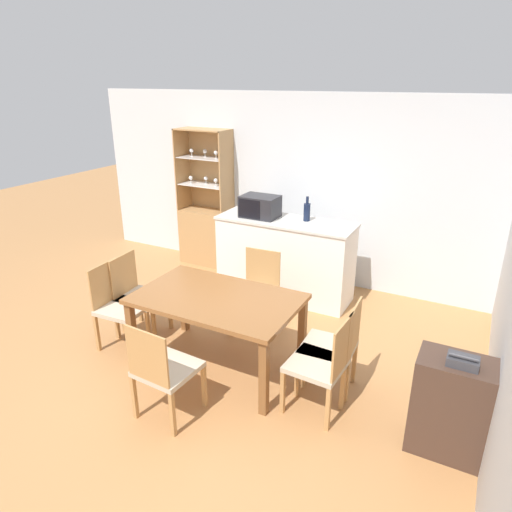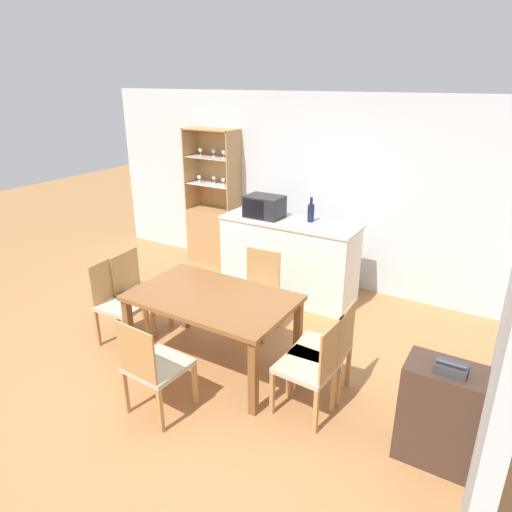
{
  "view_description": "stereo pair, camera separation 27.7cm",
  "coord_description": "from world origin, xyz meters",
  "px_view_note": "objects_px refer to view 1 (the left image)",
  "views": [
    {
      "loc": [
        2.28,
        -3.14,
        2.71
      ],
      "look_at": [
        0.1,
        1.02,
        0.87
      ],
      "focal_mm": 32.0,
      "sensor_mm": 36.0,
      "label": 1
    },
    {
      "loc": [
        2.52,
        -3.01,
        2.71
      ],
      "look_at": [
        0.1,
        1.02,
        0.87
      ],
      "focal_mm": 32.0,
      "sensor_mm": 36.0,
      "label": 2
    }
  ],
  "objects_px": {
    "dining_chair_head_near": "(164,370)",
    "dining_chair_side_left_far": "(138,295)",
    "display_cabinet": "(207,226)",
    "side_cabinet": "(450,406)",
    "dining_chair_side_left_near": "(120,306)",
    "telephone": "(463,361)",
    "dining_chair_side_right_near": "(322,364)",
    "dining_chair_head_far": "(257,292)",
    "dining_chair_side_right_far": "(333,347)",
    "microwave": "(260,206)",
    "wine_bottle": "(307,211)",
    "dining_table": "(217,305)"
  },
  "relations": [
    {
      "from": "dining_table",
      "to": "dining_chair_side_left_near",
      "type": "relative_size",
      "value": 1.71
    },
    {
      "from": "display_cabinet",
      "to": "side_cabinet",
      "type": "height_order",
      "value": "display_cabinet"
    },
    {
      "from": "wine_bottle",
      "to": "side_cabinet",
      "type": "distance_m",
      "value": 2.92
    },
    {
      "from": "dining_chair_side_right_near",
      "to": "dining_chair_side_left_far",
      "type": "distance_m",
      "value": 2.27
    },
    {
      "from": "dining_chair_side_left_far",
      "to": "wine_bottle",
      "type": "relative_size",
      "value": 2.94
    },
    {
      "from": "dining_chair_side_left_far",
      "to": "telephone",
      "type": "height_order",
      "value": "dining_chair_side_left_far"
    },
    {
      "from": "dining_chair_side_left_near",
      "to": "wine_bottle",
      "type": "distance_m",
      "value": 2.49
    },
    {
      "from": "dining_chair_side_right_near",
      "to": "telephone",
      "type": "bearing_deg",
      "value": -88.23
    },
    {
      "from": "dining_chair_side_right_far",
      "to": "dining_chair_side_left_far",
      "type": "distance_m",
      "value": 2.25
    },
    {
      "from": "dining_chair_side_left_near",
      "to": "dining_table",
      "type": "bearing_deg",
      "value": 94.17
    },
    {
      "from": "dining_chair_side_left_near",
      "to": "dining_chair_head_near",
      "type": "relative_size",
      "value": 1.0
    },
    {
      "from": "dining_chair_side_right_near",
      "to": "side_cabinet",
      "type": "height_order",
      "value": "dining_chair_side_right_near"
    },
    {
      "from": "dining_chair_side_left_near",
      "to": "telephone",
      "type": "relative_size",
      "value": 4.22
    },
    {
      "from": "dining_chair_side_right_far",
      "to": "telephone",
      "type": "xyz_separation_m",
      "value": [
        1.04,
        -0.33,
        0.38
      ]
    },
    {
      "from": "side_cabinet",
      "to": "telephone",
      "type": "distance_m",
      "value": 0.44
    },
    {
      "from": "dining_chair_head_near",
      "to": "dining_chair_side_left_far",
      "type": "bearing_deg",
      "value": 142.51
    },
    {
      "from": "dining_chair_side_left_near",
      "to": "display_cabinet",
      "type": "bearing_deg",
      "value": -171.66
    },
    {
      "from": "dining_chair_side_right_far",
      "to": "microwave",
      "type": "bearing_deg",
      "value": 41.77
    },
    {
      "from": "dining_chair_side_right_near",
      "to": "dining_chair_side_right_far",
      "type": "height_order",
      "value": "same"
    },
    {
      "from": "microwave",
      "to": "dining_chair_side_left_near",
      "type": "bearing_deg",
      "value": -109.73
    },
    {
      "from": "microwave",
      "to": "side_cabinet",
      "type": "bearing_deg",
      "value": -36.19
    },
    {
      "from": "dining_table",
      "to": "side_cabinet",
      "type": "relative_size",
      "value": 1.94
    },
    {
      "from": "dining_chair_head_far",
      "to": "side_cabinet",
      "type": "distance_m",
      "value": 2.35
    },
    {
      "from": "dining_chair_side_right_near",
      "to": "display_cabinet",
      "type": "bearing_deg",
      "value": 52.11
    },
    {
      "from": "dining_chair_side_right_near",
      "to": "dining_chair_side_left_far",
      "type": "relative_size",
      "value": 1.0
    },
    {
      "from": "dining_chair_head_far",
      "to": "telephone",
      "type": "distance_m",
      "value": 2.43
    },
    {
      "from": "wine_bottle",
      "to": "dining_chair_side_left_far",
      "type": "bearing_deg",
      "value": -126.44
    },
    {
      "from": "dining_chair_head_near",
      "to": "dining_table",
      "type": "bearing_deg",
      "value": 93.13
    },
    {
      "from": "dining_chair_side_left_far",
      "to": "display_cabinet",
      "type": "bearing_deg",
      "value": -171.18
    },
    {
      "from": "dining_chair_side_left_near",
      "to": "dining_chair_side_right_far",
      "type": "bearing_deg",
      "value": 94.16
    },
    {
      "from": "display_cabinet",
      "to": "side_cabinet",
      "type": "distance_m",
      "value": 4.48
    },
    {
      "from": "dining_chair_side_right_far",
      "to": "microwave",
      "type": "relative_size",
      "value": 1.94
    },
    {
      "from": "display_cabinet",
      "to": "side_cabinet",
      "type": "bearing_deg",
      "value": -32.67
    },
    {
      "from": "display_cabinet",
      "to": "dining_chair_side_right_near",
      "type": "xyz_separation_m",
      "value": [
        2.75,
        -2.43,
        -0.12
      ]
    },
    {
      "from": "dining_chair_side_left_near",
      "to": "wine_bottle",
      "type": "xyz_separation_m",
      "value": [
        1.28,
        2.02,
        0.69
      ]
    },
    {
      "from": "dining_chair_side_left_far",
      "to": "side_cabinet",
      "type": "bearing_deg",
      "value": 80.94
    },
    {
      "from": "telephone",
      "to": "dining_chair_side_left_far",
      "type": "bearing_deg",
      "value": 174.43
    },
    {
      "from": "dining_chair_head_far",
      "to": "dining_chair_side_left_far",
      "type": "xyz_separation_m",
      "value": [
        -1.12,
        -0.69,
        0.0
      ]
    },
    {
      "from": "dining_table",
      "to": "telephone",
      "type": "distance_m",
      "value": 2.18
    },
    {
      "from": "dining_chair_head_far",
      "to": "microwave",
      "type": "height_order",
      "value": "microwave"
    },
    {
      "from": "dining_table",
      "to": "microwave",
      "type": "xyz_separation_m",
      "value": [
        -0.44,
        1.76,
        0.5
      ]
    },
    {
      "from": "dining_chair_head_near",
      "to": "dining_chair_side_left_far",
      "type": "relative_size",
      "value": 1.0
    },
    {
      "from": "display_cabinet",
      "to": "dining_chair_side_right_far",
      "type": "distance_m",
      "value": 3.49
    },
    {
      "from": "dining_chair_side_left_far",
      "to": "side_cabinet",
      "type": "relative_size",
      "value": 1.13
    },
    {
      "from": "dining_chair_side_right_near",
      "to": "telephone",
      "type": "xyz_separation_m",
      "value": [
        1.04,
        -0.03,
        0.38
      ]
    },
    {
      "from": "dining_table",
      "to": "dining_chair_side_right_far",
      "type": "relative_size",
      "value": 1.71
    },
    {
      "from": "dining_chair_side_right_far",
      "to": "wine_bottle",
      "type": "relative_size",
      "value": 2.94
    },
    {
      "from": "dining_chair_side_left_far",
      "to": "telephone",
      "type": "distance_m",
      "value": 3.33
    },
    {
      "from": "dining_chair_side_right_near",
      "to": "microwave",
      "type": "bearing_deg",
      "value": 43.03
    },
    {
      "from": "dining_chair_side_left_near",
      "to": "dining_chair_side_right_far",
      "type": "distance_m",
      "value": 2.27
    }
  ]
}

